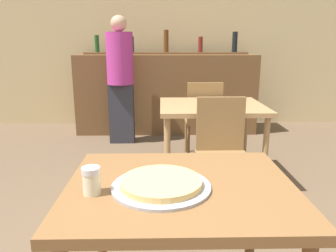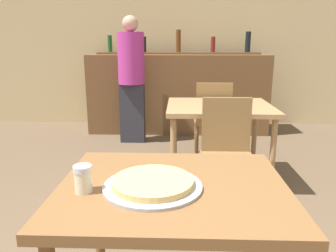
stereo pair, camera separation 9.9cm
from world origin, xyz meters
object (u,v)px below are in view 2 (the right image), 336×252
object	(u,v)px
chair_far_side_back	(213,116)
chair_far_side_front	(227,148)
pizza_tray	(153,184)
cheese_shaker	(83,179)
person_standing	(132,76)

from	to	relation	value
chair_far_side_back	chair_far_side_front	bearing A→B (deg)	90.00
chair_far_side_front	pizza_tray	world-z (taller)	chair_far_side_front
chair_far_side_front	pizza_tray	xyz separation A→B (m)	(-0.47, -1.23, 0.25)
chair_far_side_front	pizza_tray	size ratio (longest dim) A/B	2.29
pizza_tray	cheese_shaker	size ratio (longest dim) A/B	3.70
pizza_tray	cheese_shaker	xyz separation A→B (m)	(-0.26, -0.04, 0.04)
cheese_shaker	person_standing	xyz separation A→B (m)	(-0.26, 3.12, 0.08)
cheese_shaker	person_standing	world-z (taller)	person_standing
pizza_tray	person_standing	world-z (taller)	person_standing
chair_far_side_back	person_standing	world-z (taller)	person_standing
cheese_shaker	chair_far_side_front	bearing A→B (deg)	60.14
chair_far_side_front	cheese_shaker	distance (m)	1.49
cheese_shaker	person_standing	size ratio (longest dim) A/B	0.06
pizza_tray	cheese_shaker	bearing A→B (deg)	-170.30
pizza_tray	cheese_shaker	world-z (taller)	cheese_shaker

